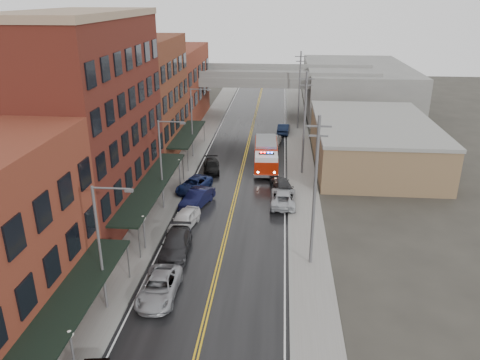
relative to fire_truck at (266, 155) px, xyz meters
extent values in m
cube|color=black|center=(-2.86, -6.67, -1.71)|extent=(11.00, 160.00, 0.02)
cube|color=slate|center=(-10.16, -6.67, -1.65)|extent=(3.00, 160.00, 0.15)
cube|color=slate|center=(4.44, -6.67, -1.65)|extent=(3.00, 160.00, 0.15)
cube|color=gray|center=(-8.51, -6.67, -1.65)|extent=(0.30, 160.00, 0.15)
cube|color=gray|center=(2.79, -6.67, -1.65)|extent=(0.30, 160.00, 0.15)
cube|color=#4D1B14|center=(-16.16, -13.67, 7.28)|extent=(9.00, 20.00, 18.00)
cube|color=brown|center=(-16.16, 3.83, 5.78)|extent=(9.00, 15.00, 15.00)
cube|color=maroon|center=(-16.16, 21.33, 4.28)|extent=(9.00, 20.00, 12.00)
cube|color=olive|center=(13.14, 3.33, 0.78)|extent=(14.00, 22.00, 5.00)
cube|color=slate|center=(15.14, 33.33, 2.28)|extent=(18.00, 30.00, 8.00)
cube|color=black|center=(-10.36, -32.67, 1.28)|extent=(2.60, 16.00, 0.18)
cylinder|color=slate|center=(-9.21, -25.07, -0.22)|extent=(0.10, 0.10, 3.00)
cube|color=black|center=(-10.36, -13.67, 1.28)|extent=(2.60, 18.00, 0.18)
cylinder|color=slate|center=(-9.21, -22.27, -0.22)|extent=(0.10, 0.10, 3.00)
cylinder|color=slate|center=(-9.21, -5.07, -0.22)|extent=(0.10, 0.10, 3.00)
cube|color=black|center=(-10.36, 3.83, 1.28)|extent=(2.60, 13.00, 0.18)
cylinder|color=slate|center=(-9.21, -2.27, -0.22)|extent=(0.10, 0.10, 3.00)
cylinder|color=slate|center=(-9.21, 9.93, -0.22)|extent=(0.10, 0.10, 3.00)
cylinder|color=#59595B|center=(-9.26, -34.67, -0.32)|extent=(0.14, 0.14, 2.80)
sphere|color=silver|center=(-9.26, -34.67, 1.18)|extent=(0.44, 0.44, 0.44)
cylinder|color=#59595B|center=(-9.26, -20.67, -0.32)|extent=(0.14, 0.14, 2.80)
sphere|color=silver|center=(-9.26, -20.67, 1.18)|extent=(0.44, 0.44, 0.44)
cylinder|color=#59595B|center=(-9.26, -6.67, -0.32)|extent=(0.14, 0.14, 2.80)
sphere|color=silver|center=(-9.26, -6.67, 1.18)|extent=(0.44, 0.44, 0.44)
cylinder|color=#59595B|center=(-9.66, -28.67, 2.78)|extent=(0.18, 0.18, 9.00)
cylinder|color=#59595B|center=(-8.46, -28.67, 7.18)|extent=(2.40, 0.12, 0.12)
cube|color=#59595B|center=(-7.36, -28.67, 7.08)|extent=(0.50, 0.22, 0.18)
cylinder|color=#59595B|center=(-9.66, -12.67, 2.78)|extent=(0.18, 0.18, 9.00)
cylinder|color=#59595B|center=(-8.46, -12.67, 7.18)|extent=(2.40, 0.12, 0.12)
cube|color=#59595B|center=(-7.36, -12.67, 7.08)|extent=(0.50, 0.22, 0.18)
cylinder|color=#59595B|center=(-9.66, 3.33, 2.78)|extent=(0.18, 0.18, 9.00)
cylinder|color=#59595B|center=(-8.46, 3.33, 7.18)|extent=(2.40, 0.12, 0.12)
cube|color=#59595B|center=(-7.36, 3.33, 7.08)|extent=(0.50, 0.22, 0.18)
cylinder|color=#59595B|center=(4.34, -21.67, 4.28)|extent=(0.24, 0.24, 12.00)
cube|color=#59595B|center=(4.34, -21.67, 9.48)|extent=(1.80, 0.12, 0.12)
cube|color=#59595B|center=(4.34, -21.67, 8.78)|extent=(1.40, 0.12, 0.12)
cylinder|color=#59595B|center=(4.34, -1.67, 4.28)|extent=(0.24, 0.24, 12.00)
cube|color=#59595B|center=(4.34, -1.67, 9.48)|extent=(1.80, 0.12, 0.12)
cube|color=#59595B|center=(4.34, -1.67, 8.78)|extent=(1.40, 0.12, 0.12)
cylinder|color=#59595B|center=(4.34, 18.33, 4.28)|extent=(0.24, 0.24, 12.00)
cube|color=#59595B|center=(4.34, 18.33, 9.48)|extent=(1.80, 0.12, 0.12)
cube|color=#59595B|center=(4.34, 18.33, 8.78)|extent=(1.40, 0.12, 0.12)
cube|color=slate|center=(-2.86, 25.33, 5.03)|extent=(40.00, 10.00, 1.50)
cube|color=slate|center=(-13.86, 25.33, 1.28)|extent=(1.60, 8.00, 6.00)
cube|color=slate|center=(8.14, 25.33, 1.28)|extent=(1.60, 8.00, 6.00)
cube|color=#941A06|center=(-0.06, 1.37, -0.02)|extent=(3.01, 6.15, 2.30)
cube|color=#941A06|center=(0.13, -2.90, -0.35)|extent=(2.87, 2.97, 1.64)
cube|color=silver|center=(0.13, -2.90, 0.74)|extent=(2.72, 2.75, 0.55)
cube|color=black|center=(0.12, -2.68, -0.02)|extent=(2.84, 1.88, 0.88)
cube|color=slate|center=(-0.06, 1.37, 1.29)|extent=(2.72, 5.70, 0.33)
cube|color=black|center=(0.13, -2.90, 1.11)|extent=(1.77, 0.39, 0.15)
sphere|color=#FF0C0C|center=(-0.47, -2.92, 1.19)|extent=(0.22, 0.22, 0.22)
sphere|color=#1933FF|center=(0.73, -2.87, 1.19)|extent=(0.22, 0.22, 0.22)
cylinder|color=black|center=(-1.07, -3.06, -1.17)|extent=(1.11, 0.43, 1.10)
cylinder|color=black|center=(1.34, -2.95, -1.17)|extent=(1.11, 0.43, 1.10)
cylinder|color=black|center=(-1.24, 0.77, -1.17)|extent=(1.11, 0.43, 1.10)
cylinder|color=black|center=(1.17, 0.88, -1.17)|extent=(1.11, 0.43, 1.10)
cylinder|color=black|center=(-1.37, 3.51, -1.17)|extent=(1.11, 0.43, 1.10)
cylinder|color=black|center=(1.04, 3.62, -1.17)|extent=(1.11, 0.43, 1.10)
imported|color=#95979C|center=(-6.46, -26.98, -0.97)|extent=(2.57, 5.46, 1.51)
imported|color=#252528|center=(-6.58, -20.97, -0.93)|extent=(2.52, 5.57, 1.58)
imported|color=silver|center=(-6.81, -16.36, -0.94)|extent=(2.65, 4.84, 1.56)
imported|color=black|center=(-6.46, -11.68, -0.90)|extent=(3.18, 5.32, 1.65)
imported|color=navy|center=(-7.48, -7.87, -1.01)|extent=(3.89, 5.61, 1.42)
imported|color=black|center=(-6.46, -1.87, -1.05)|extent=(2.59, 4.90, 1.35)
imported|color=#AFB3B8|center=(2.14, -10.60, -0.96)|extent=(2.56, 5.49, 1.52)
imported|color=#262628|center=(1.94, -6.87, -1.03)|extent=(2.87, 5.06, 1.38)
imported|color=silver|center=(0.74, 9.46, -0.90)|extent=(2.43, 5.00, 1.64)
imported|color=black|center=(2.14, 15.53, -0.93)|extent=(2.06, 4.95, 1.59)
camera|label=1|loc=(1.64, -53.99, 18.09)|focal=35.00mm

